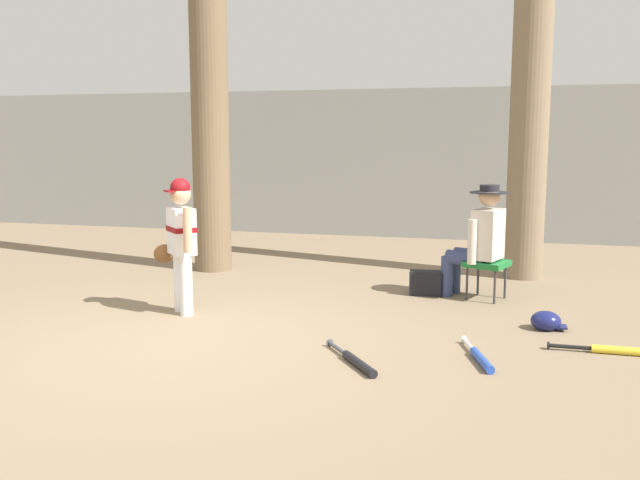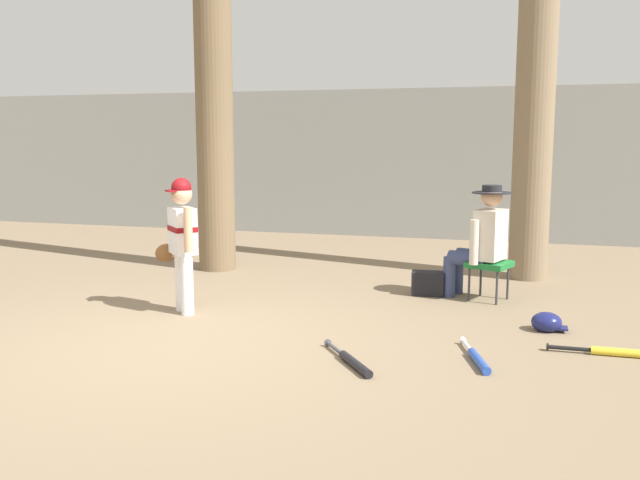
# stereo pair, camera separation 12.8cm
# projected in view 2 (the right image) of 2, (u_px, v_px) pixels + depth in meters

# --- Properties ---
(ground_plane) EXTENTS (60.00, 60.00, 0.00)m
(ground_plane) POSITION_uv_depth(u_px,v_px,m) (175.00, 346.00, 5.58)
(ground_plane) COLOR #7F6B51
(concrete_back_wall) EXTENTS (18.00, 0.36, 2.49)m
(concrete_back_wall) POSITION_uv_depth(u_px,v_px,m) (364.00, 163.00, 11.88)
(concrete_back_wall) COLOR gray
(concrete_back_wall) RESTS_ON ground
(tree_near_player) EXTENTS (0.76, 0.76, 5.45)m
(tree_near_player) POSITION_uv_depth(u_px,v_px,m) (214.00, 85.00, 8.56)
(tree_near_player) COLOR brown
(tree_near_player) RESTS_ON ground
(tree_behind_spectator) EXTENTS (0.59, 0.59, 5.08)m
(tree_behind_spectator) POSITION_uv_depth(u_px,v_px,m) (535.00, 87.00, 7.99)
(tree_behind_spectator) COLOR #7F6B51
(tree_behind_spectator) RESTS_ON ground
(young_ballplayer) EXTENTS (0.56, 0.45, 1.31)m
(young_ballplayer) POSITION_uv_depth(u_px,v_px,m) (181.00, 236.00, 6.57)
(young_ballplayer) COLOR white
(young_ballplayer) RESTS_ON ground
(folding_stool) EXTENTS (0.51, 0.51, 0.41)m
(folding_stool) POSITION_uv_depth(u_px,v_px,m) (489.00, 266.00, 7.13)
(folding_stool) COLOR #196B2D
(folding_stool) RESTS_ON ground
(seated_spectator) EXTENTS (0.68, 0.54, 1.20)m
(seated_spectator) POSITION_uv_depth(u_px,v_px,m) (481.00, 239.00, 7.15)
(seated_spectator) COLOR navy
(seated_spectator) RESTS_ON ground
(handbag_beside_stool) EXTENTS (0.36, 0.21, 0.26)m
(handbag_beside_stool) POSITION_uv_depth(u_px,v_px,m) (428.00, 283.00, 7.38)
(handbag_beside_stool) COLOR black
(handbag_beside_stool) RESTS_ON ground
(bat_yellow_trainer) EXTENTS (0.81, 0.07, 0.07)m
(bat_yellow_trainer) POSITION_uv_depth(u_px,v_px,m) (615.00, 352.00, 5.33)
(bat_yellow_trainer) COLOR yellow
(bat_yellow_trainer) RESTS_ON ground
(bat_blue_youth) EXTENTS (0.29, 0.75, 0.07)m
(bat_blue_youth) POSITION_uv_depth(u_px,v_px,m) (477.00, 359.00, 5.17)
(bat_blue_youth) COLOR #2347AD
(bat_blue_youth) RESTS_ON ground
(bat_black_composite) EXTENTS (0.54, 0.70, 0.07)m
(bat_black_composite) POSITION_uv_depth(u_px,v_px,m) (352.00, 361.00, 5.10)
(bat_black_composite) COLOR black
(bat_black_composite) RESTS_ON ground
(batting_helmet_navy) EXTENTS (0.31, 0.24, 0.18)m
(batting_helmet_navy) POSITION_uv_depth(u_px,v_px,m) (547.00, 322.00, 6.02)
(batting_helmet_navy) COLOR navy
(batting_helmet_navy) RESTS_ON ground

